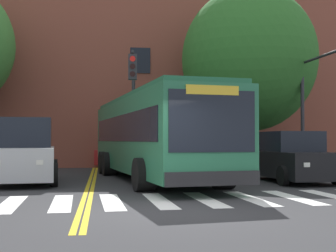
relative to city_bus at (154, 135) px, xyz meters
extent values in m
plane|color=#303033|center=(-0.57, -7.56, -1.68)|extent=(120.00, 120.00, 0.00)
cube|color=white|center=(-4.01, -6.05, -1.68)|extent=(0.62, 3.15, 0.01)
cube|color=white|center=(-2.84, -6.00, -1.68)|extent=(0.62, 3.15, 0.01)
cube|color=white|center=(-1.67, -5.94, -1.68)|extent=(0.62, 3.15, 0.01)
cube|color=white|center=(-0.50, -5.89, -1.68)|extent=(0.62, 3.15, 0.01)
cube|color=white|center=(0.67, -5.84, -1.68)|extent=(0.62, 3.15, 0.01)
cube|color=white|center=(1.85, -5.78, -1.68)|extent=(0.62, 3.15, 0.01)
cube|color=white|center=(3.02, -5.73, -1.68)|extent=(0.62, 3.15, 0.01)
cube|color=white|center=(4.19, -5.68, -1.68)|extent=(0.62, 3.15, 0.01)
cube|color=gold|center=(-2.35, 8.11, -1.68)|extent=(0.12, 36.00, 0.01)
cube|color=gold|center=(-2.19, 8.11, -1.68)|extent=(0.12, 36.00, 0.01)
cube|color=#28704C|center=(0.00, -0.02, -0.03)|extent=(4.25, 12.14, 2.61)
cube|color=black|center=(1.29, 0.16, 0.23)|extent=(1.59, 10.84, 0.94)
cube|color=black|center=(-1.28, -0.21, 0.23)|extent=(1.59, 10.84, 0.94)
cube|color=black|center=(0.85, -5.92, 0.29)|extent=(2.30, 0.35, 1.57)
cube|color=yellow|center=(0.85, -5.92, 1.07)|extent=(1.41, 0.23, 0.24)
cube|color=#232326|center=(0.86, -5.95, -1.15)|extent=(2.51, 0.46, 0.36)
cube|color=#246444|center=(0.00, -0.02, 1.36)|extent=(4.03, 11.65, 0.16)
cylinder|color=black|center=(1.75, -3.49, -1.19)|extent=(0.69, 1.05, 0.98)
cylinder|color=black|center=(-0.69, -3.85, -1.19)|extent=(0.69, 1.05, 0.98)
cylinder|color=black|center=(0.84, 2.80, -1.19)|extent=(0.69, 1.05, 0.98)
cylinder|color=black|center=(-1.60, 2.45, -1.19)|extent=(0.69, 1.05, 0.98)
cylinder|color=black|center=(0.68, 3.89, -1.19)|extent=(0.69, 1.05, 0.98)
cylinder|color=black|center=(-1.76, 3.54, -1.19)|extent=(0.69, 1.05, 0.98)
cube|color=#B7BABF|center=(-4.59, -0.60, -0.96)|extent=(2.49, 5.21, 1.03)
cube|color=black|center=(-4.59, -0.55, 0.05)|extent=(2.11, 3.29, 0.98)
cube|color=white|center=(-3.74, -3.07, -0.86)|extent=(0.20, 0.06, 0.14)
cylinder|color=black|center=(-3.41, -2.05, -1.30)|extent=(0.29, 0.78, 0.76)
cylinder|color=black|center=(-3.72, 1.06, -1.30)|extent=(0.29, 0.78, 0.76)
cube|color=black|center=(4.83, -1.43, -1.05)|extent=(2.10, 4.36, 0.90)
cube|color=black|center=(4.83, -1.30, -0.24)|extent=(1.79, 2.13, 0.72)
cube|color=white|center=(4.39, -3.61, -0.96)|extent=(0.20, 0.05, 0.14)
cylinder|color=black|center=(3.95, -2.80, -1.35)|extent=(0.25, 0.67, 0.66)
cylinder|color=black|center=(5.72, -0.06, -1.35)|extent=(0.25, 0.67, 0.66)
cylinder|color=black|center=(3.81, -0.16, -1.35)|extent=(0.25, 0.67, 0.66)
cube|color=#AD1E1E|center=(-1.33, 9.62, -1.13)|extent=(2.01, 4.12, 0.79)
cube|color=black|center=(-1.33, 9.66, -0.36)|extent=(1.71, 2.31, 0.74)
cube|color=white|center=(-0.97, 7.57, -1.05)|extent=(0.20, 0.05, 0.14)
cube|color=white|center=(-2.00, 7.64, -1.05)|extent=(0.20, 0.05, 0.14)
cylinder|color=black|center=(-0.54, 8.32, -1.38)|extent=(0.26, 0.61, 0.60)
cylinder|color=black|center=(-2.30, 8.45, -1.38)|extent=(0.26, 0.61, 0.60)
cylinder|color=black|center=(-0.36, 10.80, -1.38)|extent=(0.26, 0.61, 0.60)
cylinder|color=black|center=(-2.12, 10.93, -1.38)|extent=(0.26, 0.61, 0.60)
cylinder|color=#28282D|center=(6.80, 2.09, 0.94)|extent=(0.16, 0.16, 5.25)
cylinder|color=#28282D|center=(6.88, -0.01, 3.19)|extent=(0.26, 4.20, 0.11)
cylinder|color=#28282D|center=(-0.48, 4.40, 1.10)|extent=(0.16, 0.16, 5.57)
cylinder|color=#28282D|center=(-0.61, 2.61, 3.29)|extent=(0.38, 3.60, 0.11)
cube|color=#28282D|center=(-0.73, 0.96, 2.69)|extent=(0.36, 0.30, 1.00)
cylinder|color=red|center=(-0.74, 0.81, 2.99)|extent=(0.22, 0.05, 0.22)
cylinder|color=black|center=(-0.74, 0.81, 2.69)|extent=(0.22, 0.05, 0.22)
cylinder|color=black|center=(-0.74, 0.81, 2.39)|extent=(0.22, 0.05, 0.22)
cylinder|color=brown|center=(5.22, 4.80, -0.46)|extent=(0.65, 0.65, 2.45)
ellipsoid|color=#2D6B28|center=(5.22, 4.80, 3.79)|extent=(8.33, 8.56, 7.12)
cube|color=brown|center=(0.14, 11.61, 3.85)|extent=(39.66, 6.95, 11.06)
cube|color=black|center=(0.14, 8.11, 1.08)|extent=(1.10, 0.06, 1.40)
cube|color=black|center=(0.14, 8.11, 4.18)|extent=(1.10, 0.06, 1.40)
camera|label=1|loc=(-1.88, -17.38, -0.19)|focal=50.00mm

